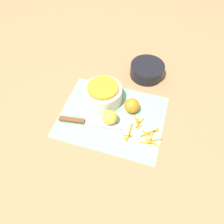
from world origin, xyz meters
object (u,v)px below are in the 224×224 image
bowl_dark (147,70)px  lemon (111,118)px  knife (79,121)px  orange_left (132,106)px  bowl_speckled (103,93)px

bowl_dark → lemon: lemon is taller
knife → orange_left: 0.24m
bowl_speckled → knife: bowl_speckled is taller
bowl_speckled → lemon: bowl_speckled is taller
bowl_speckled → bowl_dark: (0.16, 0.23, -0.02)m
bowl_speckled → lemon: 0.13m
bowl_dark → orange_left: 0.25m
orange_left → bowl_dark: bearing=85.8°
bowl_speckled → orange_left: (0.14, -0.02, -0.01)m
bowl_speckled → orange_left: bowl_speckled is taller
bowl_speckled → lemon: size_ratio=2.63×
bowl_speckled → knife: 0.17m
bowl_speckled → orange_left: size_ratio=2.54×
orange_left → knife: bearing=-147.5°
knife → orange_left: bearing=24.3°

